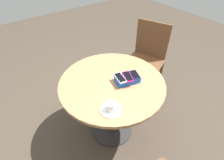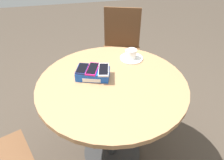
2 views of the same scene
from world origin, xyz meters
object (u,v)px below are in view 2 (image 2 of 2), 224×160
(phone_navy, at_px, (82,69))
(phone_magenta, at_px, (92,69))
(coffee_cup, at_px, (131,53))
(chair_near_window, at_px, (121,51))
(saucer, at_px, (131,58))
(phone_box, at_px, (93,74))
(round_table, at_px, (112,98))
(phone_white, at_px, (104,70))

(phone_navy, xyz_separation_m, phone_magenta, (0.06, -0.02, -0.00))
(coffee_cup, xyz_separation_m, chair_near_window, (0.08, 0.61, -0.32))
(phone_navy, relative_size, phone_magenta, 0.88)
(saucer, distance_m, chair_near_window, 0.67)
(phone_box, height_order, phone_navy, phone_navy)
(saucer, bearing_deg, round_table, -127.92)
(round_table, height_order, phone_magenta, phone_magenta)
(round_table, distance_m, chair_near_window, 0.92)
(phone_navy, height_order, chair_near_window, chair_near_window)
(phone_box, relative_size, phone_white, 1.55)
(phone_magenta, xyz_separation_m, phone_white, (0.07, -0.03, 0.00))
(round_table, relative_size, phone_magenta, 6.14)
(phone_box, distance_m, phone_navy, 0.08)
(phone_box, xyz_separation_m, chair_near_window, (0.38, 0.78, -0.31))
(phone_magenta, relative_size, phone_white, 1.03)
(phone_navy, height_order, coffee_cup, coffee_cup)
(phone_navy, bearing_deg, coffee_cup, 22.73)
(phone_box, distance_m, phone_white, 0.08)
(phone_white, height_order, chair_near_window, chair_near_window)
(phone_box, xyz_separation_m, phone_magenta, (0.00, 0.01, 0.03))
(chair_near_window, bearing_deg, phone_box, -115.98)
(saucer, xyz_separation_m, coffee_cup, (-0.00, 0.00, 0.04))
(round_table, relative_size, chair_near_window, 1.10)
(saucer, height_order, coffee_cup, coffee_cup)
(chair_near_window, bearing_deg, phone_navy, -120.39)
(round_table, xyz_separation_m, saucer, (0.20, 0.26, 0.14))
(phone_magenta, distance_m, phone_white, 0.07)
(phone_box, distance_m, phone_magenta, 0.03)
(phone_box, xyz_separation_m, saucer, (0.31, 0.18, -0.02))
(round_table, bearing_deg, phone_navy, 149.71)
(round_table, xyz_separation_m, phone_magenta, (-0.11, 0.08, 0.20))
(round_table, height_order, saucer, saucer)
(round_table, distance_m, phone_white, 0.21)
(phone_magenta, bearing_deg, phone_box, -93.46)
(saucer, xyz_separation_m, chair_near_window, (0.07, 0.61, -0.28))
(round_table, height_order, coffee_cup, coffee_cup)
(phone_magenta, distance_m, chair_near_window, 0.93)
(phone_navy, distance_m, coffee_cup, 0.40)
(saucer, bearing_deg, coffee_cup, 122.42)
(chair_near_window, bearing_deg, phone_white, -111.40)
(phone_box, height_order, saucer, phone_box)
(phone_magenta, bearing_deg, phone_navy, 165.46)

